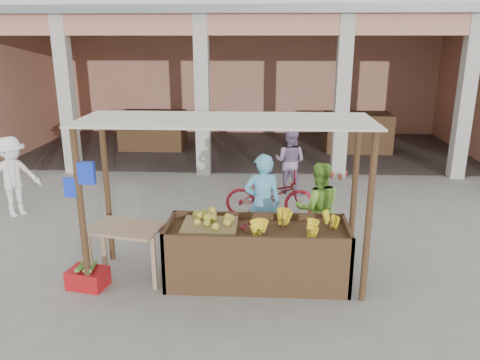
# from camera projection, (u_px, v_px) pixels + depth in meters

# --- Properties ---
(ground) EXTENTS (60.00, 60.00, 0.00)m
(ground) POSITION_uv_depth(u_px,v_px,m) (223.00, 280.00, 6.93)
(ground) COLOR slate
(ground) RESTS_ON ground
(market_building) EXTENTS (14.40, 6.40, 4.20)m
(market_building) POSITION_uv_depth(u_px,v_px,m) (249.00, 63.00, 14.68)
(market_building) COLOR tan
(market_building) RESTS_ON ground
(fruit_stall) EXTENTS (2.60, 0.95, 0.80)m
(fruit_stall) POSITION_uv_depth(u_px,v_px,m) (257.00, 256.00, 6.79)
(fruit_stall) COLOR #503920
(fruit_stall) RESTS_ON ground
(stall_awning) EXTENTS (4.09, 1.35, 2.39)m
(stall_awning) POSITION_uv_depth(u_px,v_px,m) (221.00, 149.00, 6.42)
(stall_awning) COLOR #503920
(stall_awning) RESTS_ON ground
(banana_heap) EXTENTS (1.17, 0.64, 0.21)m
(banana_heap) POSITION_uv_depth(u_px,v_px,m) (293.00, 225.00, 6.57)
(banana_heap) COLOR yellow
(banana_heap) RESTS_ON fruit_stall
(melon_tray) EXTENTS (0.79, 0.68, 0.21)m
(melon_tray) POSITION_uv_depth(u_px,v_px,m) (210.00, 222.00, 6.73)
(melon_tray) COLOR olive
(melon_tray) RESTS_ON fruit_stall
(berry_heap) EXTENTS (0.40, 0.33, 0.13)m
(berry_heap) POSITION_uv_depth(u_px,v_px,m) (251.00, 227.00, 6.64)
(berry_heap) COLOR maroon
(berry_heap) RESTS_ON fruit_stall
(side_table) EXTENTS (1.14, 0.88, 0.82)m
(side_table) POSITION_uv_depth(u_px,v_px,m) (126.00, 236.00, 6.79)
(side_table) COLOR #A18060
(side_table) RESTS_ON ground
(papaya_pile) EXTENTS (0.78, 0.45, 0.22)m
(papaya_pile) POSITION_uv_depth(u_px,v_px,m) (125.00, 220.00, 6.72)
(papaya_pile) COLOR #559631
(papaya_pile) RESTS_ON side_table
(red_crate) EXTENTS (0.59, 0.48, 0.27)m
(red_crate) POSITION_uv_depth(u_px,v_px,m) (88.00, 278.00, 6.70)
(red_crate) COLOR #AC1216
(red_crate) RESTS_ON ground
(plantain_bundle) EXTENTS (0.40, 0.28, 0.08)m
(plantain_bundle) POSITION_uv_depth(u_px,v_px,m) (87.00, 267.00, 6.65)
(plantain_bundle) COLOR #508D33
(plantain_bundle) RESTS_ON red_crate
(produce_sacks) EXTENTS (1.00, 0.75, 0.60)m
(produce_sacks) POSITION_uv_depth(u_px,v_px,m) (344.00, 167.00, 11.89)
(produce_sacks) COLOR maroon
(produce_sacks) RESTS_ON ground
(vendor_blue) EXTENTS (0.73, 0.58, 1.79)m
(vendor_blue) POSITION_uv_depth(u_px,v_px,m) (262.00, 201.00, 7.61)
(vendor_blue) COLOR #66C3F2
(vendor_blue) RESTS_ON ground
(vendor_green) EXTENTS (0.82, 0.52, 1.63)m
(vendor_green) POSITION_uv_depth(u_px,v_px,m) (318.00, 206.00, 7.59)
(vendor_green) COLOR #7CBB3B
(vendor_green) RESTS_ON ground
(motorcycle) EXTENTS (0.70, 1.87, 0.97)m
(motorcycle) POSITION_uv_depth(u_px,v_px,m) (270.00, 194.00, 9.21)
(motorcycle) COLOR maroon
(motorcycle) RESTS_ON ground
(shopper_a) EXTENTS (1.14, 1.21, 1.73)m
(shopper_a) POSITION_uv_depth(u_px,v_px,m) (13.00, 174.00, 9.23)
(shopper_a) COLOR white
(shopper_a) RESTS_ON ground
(shopper_f) EXTENTS (0.91, 0.72, 1.63)m
(shopper_f) POSITION_uv_depth(u_px,v_px,m) (290.00, 158.00, 10.64)
(shopper_f) COLOR gray
(shopper_f) RESTS_ON ground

